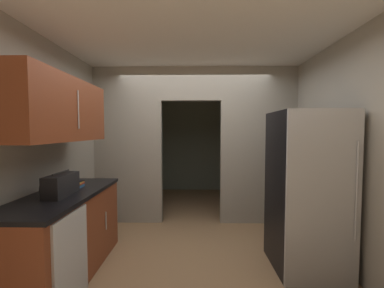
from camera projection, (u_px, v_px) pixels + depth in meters
The scene contains 11 objects.
ground at pixel (194, 261), 2.92m from camera, with size 20.00×20.00×0.00m, color #93704C.
kitchen_overhead_slab at pixel (194, 47), 3.17m from camera, with size 3.81×6.56×0.06m, color silver.
kitchen_partition at pixel (196, 141), 4.13m from camera, with size 3.41×0.12×2.64m.
adjoining_room_shell at pixel (195, 142), 5.80m from camera, with size 3.41×2.40×2.64m.
kitchen_flank_left at pixel (7, 158), 2.28m from camera, with size 0.10×3.78×2.64m, color #9E998C.
refrigerator at pixel (307, 191), 2.75m from camera, with size 0.73×0.78×1.79m.
lower_cabinet_run at pixel (65, 235), 2.60m from camera, with size 0.64×1.63×0.91m.
dishwasher at pixel (72, 261), 2.14m from camera, with size 0.02×0.56×0.85m.
upper_cabinet_counterside at pixel (61, 110), 2.53m from camera, with size 0.36×1.47×0.66m.
boombox at pixel (61, 185), 2.48m from camera, with size 0.18×0.43×0.25m.
book_stack at pixel (77, 184), 2.85m from camera, with size 0.13×0.17×0.08m.
Camera 1 is at (0.02, -2.84, 1.57)m, focal length 22.71 mm.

